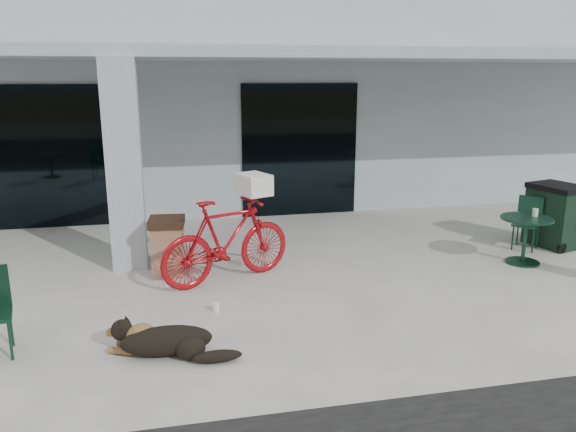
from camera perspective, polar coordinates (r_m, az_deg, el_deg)
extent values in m
plane|color=beige|center=(6.93, -3.99, -10.39)|extent=(80.00, 80.00, 0.00)
cube|color=#AABBC0|center=(14.78, -8.97, 11.63)|extent=(22.00, 7.00, 4.50)
cube|color=black|center=(11.57, -23.80, 5.43)|extent=(2.80, 0.06, 2.70)
cube|color=black|center=(11.63, 1.20, 6.67)|extent=(2.40, 0.06, 2.70)
cube|color=#AABBC0|center=(8.67, -16.29, 4.89)|extent=(0.50, 0.50, 3.12)
cube|color=#AABBC0|center=(9.88, -7.43, 16.03)|extent=(22.00, 2.80, 0.18)
imported|color=#AD0E16|center=(7.96, -6.23, -2.47)|extent=(2.08, 1.30, 1.21)
cube|color=white|center=(7.99, -3.54, 3.23)|extent=(0.53, 0.60, 0.30)
cylinder|color=white|center=(7.16, -7.33, -9.15)|extent=(0.09, 0.09, 0.11)
cylinder|color=white|center=(9.51, 23.82, 0.34)|extent=(0.11, 0.11, 0.12)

